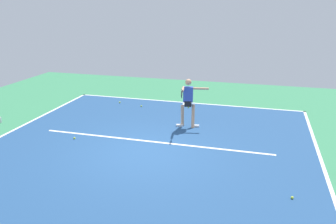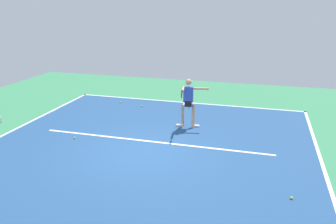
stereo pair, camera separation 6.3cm
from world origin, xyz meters
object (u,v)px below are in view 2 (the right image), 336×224
at_px(tennis_ball_near_player, 189,107).
at_px(tennis_ball_by_baseline, 142,106).
at_px(tennis_ball_far_corner, 120,102).
at_px(tennis_ball_by_sideline, 291,198).
at_px(tennis_ball_near_service_line, 75,138).
at_px(water_bottle, 1,120).
at_px(tennis_player, 188,100).

bearing_deg(tennis_ball_near_player, tennis_ball_by_baseline, 10.91).
bearing_deg(tennis_ball_by_baseline, tennis_ball_far_corner, -14.43).
distance_m(tennis_ball_by_baseline, tennis_ball_by_sideline, 8.24).
xyz_separation_m(tennis_ball_near_service_line, tennis_ball_near_player, (-2.86, -4.40, 0.00)).
relative_size(tennis_ball_by_sideline, water_bottle, 0.30).
bearing_deg(tennis_ball_far_corner, tennis_ball_by_baseline, 165.57).
distance_m(tennis_ball_near_service_line, water_bottle, 3.53).
distance_m(tennis_ball_near_service_line, tennis_ball_by_baseline, 4.11).
bearing_deg(tennis_player, tennis_ball_by_baseline, -47.35).
relative_size(tennis_ball_near_service_line, tennis_ball_near_player, 1.00).
distance_m(tennis_ball_by_sideline, water_bottle, 10.41).
bearing_deg(tennis_ball_by_sideline, tennis_ball_far_corner, -41.96).
relative_size(tennis_ball_far_corner, tennis_ball_by_sideline, 1.00).
bearing_deg(tennis_ball_near_service_line, water_bottle, -11.23).
height_order(tennis_ball_by_baseline, water_bottle, water_bottle).
bearing_deg(tennis_ball_by_sideline, tennis_ball_by_baseline, -45.67).
height_order(tennis_ball_far_corner, tennis_ball_near_player, same).
bearing_deg(tennis_ball_by_sideline, tennis_ball_near_service_line, -15.79).
relative_size(tennis_ball_near_service_line, tennis_ball_by_baseline, 1.00).
bearing_deg(tennis_player, water_bottle, 2.37).
height_order(tennis_ball_near_player, water_bottle, water_bottle).
relative_size(tennis_ball_far_corner, tennis_ball_by_baseline, 1.00).
bearing_deg(tennis_ball_near_player, tennis_ball_far_corner, 1.76).
height_order(tennis_ball_far_corner, tennis_ball_near_service_line, same).
height_order(tennis_ball_far_corner, tennis_ball_by_baseline, same).
relative_size(tennis_player, tennis_ball_by_baseline, 26.70).
bearing_deg(tennis_ball_near_service_line, tennis_ball_near_player, -123.04).
height_order(tennis_ball_near_service_line, water_bottle, water_bottle).
xyz_separation_m(tennis_ball_near_service_line, tennis_ball_by_baseline, (-0.88, -4.02, 0.00)).
bearing_deg(tennis_ball_near_service_line, tennis_ball_by_sideline, 164.21).
xyz_separation_m(tennis_ball_far_corner, water_bottle, (3.22, 3.62, 0.08)).
bearing_deg(tennis_ball_near_player, tennis_player, 101.49).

